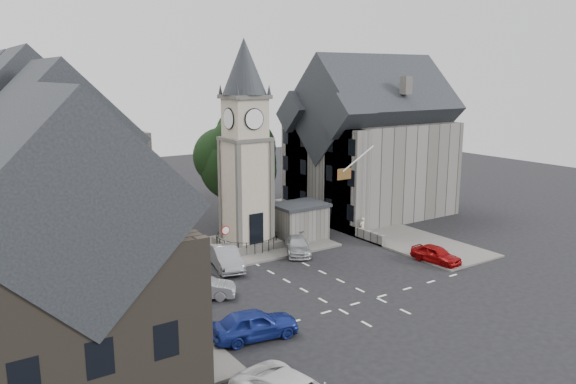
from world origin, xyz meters
TOP-DOWN VIEW (x-y plane):
  - ground at (0.00, 0.00)m, footprint 120.00×120.00m
  - pavement_west at (-12.50, 6.00)m, footprint 6.00×30.00m
  - pavement_east at (12.00, 8.00)m, footprint 6.00×26.00m
  - central_island at (1.50, 8.00)m, footprint 10.00×8.00m
  - road_markings at (0.00, -5.50)m, footprint 20.00×8.00m
  - clock_tower at (0.00, 7.99)m, footprint 4.86×4.86m
  - stone_shelter at (4.80, 7.50)m, footprint 4.30×3.30m
  - town_tree at (2.00, 13.00)m, footprint 7.20×7.20m
  - warning_sign_post at (-3.20, 5.43)m, footprint 0.70×0.19m
  - terrace_pink at (-15.50, 16.00)m, footprint 8.10×7.60m
  - terrace_cream at (-15.50, 8.00)m, footprint 8.10×7.60m
  - terrace_tudor at (-15.50, 0.00)m, footprint 8.10×7.60m
  - building_sw_stone at (-17.00, -9.00)m, footprint 8.60×7.60m
  - backdrop_west at (-12.00, 28.00)m, footprint 20.00×10.00m
  - east_building at (15.59, 11.00)m, footprint 14.40×11.40m
  - east_boundary_wall at (9.20, 10.00)m, footprint 0.40×16.00m
  - flagpole at (8.00, 4.00)m, footprint 3.68×0.10m
  - car_west_blue at (-7.50, -6.00)m, footprint 4.86×2.57m
  - car_west_silver at (-7.50, 0.51)m, footprint 4.36×3.44m
  - car_west_grey at (-7.94, 1.90)m, footprint 5.29×4.31m
  - car_island_silver at (-3.72, 4.50)m, footprint 2.67×5.00m
  - car_island_east at (2.50, 4.50)m, footprint 3.58×4.61m
  - car_east_red at (9.65, -3.00)m, footprint 1.93×3.97m
  - pedestrian at (9.54, 5.06)m, footprint 0.70×0.54m

SIDE VIEW (x-z plane):
  - ground at x=0.00m, z-range 0.00..0.00m
  - road_markings at x=0.00m, z-range 0.00..0.01m
  - pavement_west at x=-12.50m, z-range 0.00..0.14m
  - pavement_east at x=12.00m, z-range 0.00..0.14m
  - central_island at x=1.50m, z-range 0.00..0.16m
  - east_boundary_wall at x=9.20m, z-range 0.00..0.90m
  - car_island_east at x=2.50m, z-range 0.00..1.25m
  - car_east_red at x=9.65m, z-range 0.00..1.30m
  - car_west_grey at x=-7.94m, z-range 0.00..1.34m
  - car_west_silver at x=-7.50m, z-range 0.00..1.39m
  - car_island_silver at x=-3.72m, z-range 0.00..1.57m
  - car_west_blue at x=-7.50m, z-range 0.00..1.58m
  - pedestrian at x=9.54m, z-range 0.00..1.71m
  - stone_shelter at x=4.80m, z-range 0.01..3.09m
  - warning_sign_post at x=-3.20m, z-range 0.60..3.45m
  - backdrop_west at x=-12.00m, z-range 0.00..8.00m
  - building_sw_stone at x=-17.00m, z-range 0.15..10.55m
  - terrace_tudor at x=-15.50m, z-range 0.19..12.19m
  - east_building at x=15.59m, z-range -0.04..12.56m
  - terrace_pink at x=-15.50m, z-range 0.18..12.98m
  - terrace_cream at x=-15.50m, z-range 0.18..12.98m
  - town_tree at x=2.00m, z-range 1.57..12.37m
  - flagpole at x=8.00m, z-range 5.63..8.37m
  - clock_tower at x=0.00m, z-range 0.00..16.25m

